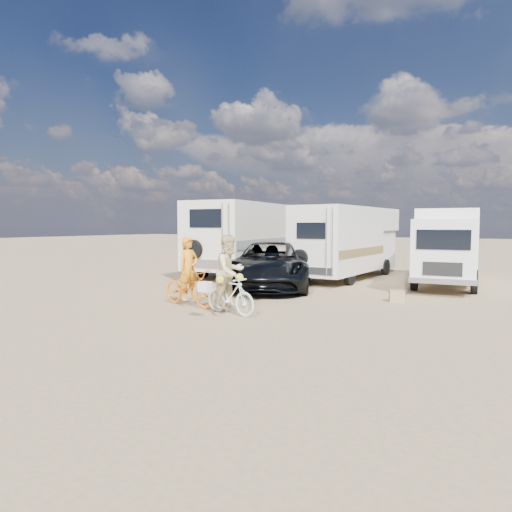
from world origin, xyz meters
The scene contains 11 objects.
ground centered at (0.00, 0.00, 0.00)m, with size 140.00×140.00×0.00m, color tan.
rv_main centered at (-0.31, 7.38, 1.50)m, with size 2.09×7.05×3.00m, color white, non-canonical shape.
rv_left centered at (-4.94, 7.12, 1.62)m, with size 2.55×8.48×3.23m, color white, non-canonical shape.
box_truck centered at (3.58, 7.20, 1.43)m, with size 2.09×6.74×2.85m, color white, non-canonical shape.
dark_suv centered at (-1.77, 3.19, 0.83)m, with size 2.74×5.95×1.65m, color black.
bike_man centered at (-1.97, -1.22, 0.52)m, with size 0.69×1.97×1.03m, color orange.
bike_woman centered at (-0.29, -1.64, 0.49)m, with size 0.47×1.65×0.99m, color silver.
rider_man centered at (-1.97, -1.22, 0.88)m, with size 0.64×0.42×1.75m, color orange.
rider_woman centered at (-0.29, -1.64, 0.93)m, with size 0.90×0.70×1.85m, color beige.
cooler centered at (-1.98, 1.43, 0.21)m, with size 0.52×0.38×0.42m, color navy.
crate centered at (2.89, 2.46, 0.17)m, with size 0.42×0.42×0.33m, color #9B7C57.
Camera 1 is at (6.06, -11.09, 2.29)m, focal length 31.74 mm.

